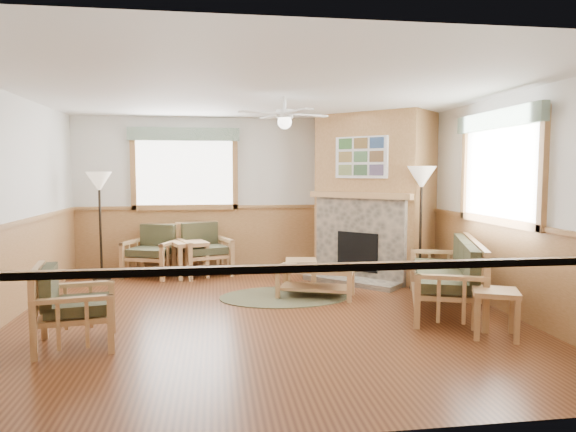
{
  "coord_description": "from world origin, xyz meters",
  "views": [
    {
      "loc": [
        -0.59,
        -6.2,
        1.75
      ],
      "look_at": [
        0.4,
        0.7,
        1.15
      ],
      "focal_mm": 32.0,
      "sensor_mm": 36.0,
      "label": 1
    }
  ],
  "objects": [
    {
      "name": "floor",
      "position": [
        0.0,
        0.0,
        -0.01
      ],
      "size": [
        6.0,
        6.0,
        0.01
      ],
      "primitive_type": "cube",
      "color": "#5A2F19",
      "rests_on": "ground"
    },
    {
      "name": "ceiling",
      "position": [
        0.0,
        0.0,
        2.7
      ],
      "size": [
        6.0,
        6.0,
        0.01
      ],
      "primitive_type": "cube",
      "color": "white",
      "rests_on": "floor"
    },
    {
      "name": "wall_back",
      "position": [
        0.0,
        3.0,
        1.35
      ],
      "size": [
        6.0,
        0.02,
        2.7
      ],
      "primitive_type": "cube",
      "color": "white",
      "rests_on": "floor"
    },
    {
      "name": "wall_front",
      "position": [
        0.0,
        -3.0,
        1.35
      ],
      "size": [
        6.0,
        0.02,
        2.7
      ],
      "primitive_type": "cube",
      "color": "white",
      "rests_on": "floor"
    },
    {
      "name": "wall_left",
      "position": [
        -3.0,
        0.0,
        1.35
      ],
      "size": [
        0.02,
        6.0,
        2.7
      ],
      "primitive_type": "cube",
      "color": "white",
      "rests_on": "floor"
    },
    {
      "name": "wall_right",
      "position": [
        3.0,
        0.0,
        1.35
      ],
      "size": [
        0.02,
        6.0,
        2.7
      ],
      "primitive_type": "cube",
      "color": "white",
      "rests_on": "floor"
    },
    {
      "name": "wainscot",
      "position": [
        0.0,
        0.0,
        0.55
      ],
      "size": [
        6.0,
        6.0,
        1.1
      ],
      "primitive_type": null,
      "color": "#A67543",
      "rests_on": "floor"
    },
    {
      "name": "fireplace",
      "position": [
        2.05,
        2.05,
        1.35
      ],
      "size": [
        3.11,
        3.11,
        2.7
      ],
      "primitive_type": null,
      "rotation": [
        0.0,
        0.0,
        -0.79
      ],
      "color": "#A67543",
      "rests_on": "floor"
    },
    {
      "name": "window_back",
      "position": [
        -1.1,
        2.96,
        2.53
      ],
      "size": [
        1.9,
        0.16,
        1.5
      ],
      "primitive_type": null,
      "color": "white",
      "rests_on": "wall_back"
    },
    {
      "name": "window_right",
      "position": [
        2.96,
        -0.2,
        2.53
      ],
      "size": [
        0.16,
        1.9,
        1.5
      ],
      "primitive_type": null,
      "color": "white",
      "rests_on": "wall_right"
    },
    {
      "name": "ceiling_fan",
      "position": [
        0.3,
        0.3,
        2.66
      ],
      "size": [
        1.59,
        1.59,
        0.36
      ],
      "primitive_type": null,
      "rotation": [
        0.0,
        0.0,
        0.35
      ],
      "color": "white",
      "rests_on": "ceiling"
    },
    {
      "name": "sofa",
      "position": [
        2.3,
        -0.09,
        0.44
      ],
      "size": [
        2.09,
        1.41,
        0.89
      ],
      "primitive_type": null,
      "rotation": [
        0.0,
        0.0,
        -1.93
      ],
      "color": "tan",
      "rests_on": "floor"
    },
    {
      "name": "armchair_back_left",
      "position": [
        -1.65,
        2.55,
        0.43
      ],
      "size": [
        0.99,
        0.99,
        0.86
      ],
      "primitive_type": null,
      "rotation": [
        0.0,
        0.0,
        -0.35
      ],
      "color": "tan",
      "rests_on": "floor"
    },
    {
      "name": "armchair_back_right",
      "position": [
        -0.77,
        2.55,
        0.44
      ],
      "size": [
        1.0,
        1.0,
        0.88
      ],
      "primitive_type": null,
      "rotation": [
        0.0,
        0.0,
        0.34
      ],
      "color": "tan",
      "rests_on": "floor"
    },
    {
      "name": "armchair_left",
      "position": [
        -1.99,
        -0.9,
        0.41
      ],
      "size": [
        0.85,
        0.85,
        0.83
      ],
      "primitive_type": null,
      "rotation": [
        0.0,
        0.0,
        1.74
      ],
      "color": "tan",
      "rests_on": "floor"
    },
    {
      "name": "coffee_table",
      "position": [
        0.8,
        0.76,
        0.21
      ],
      "size": [
        1.18,
        0.87,
        0.42
      ],
      "primitive_type": null,
      "rotation": [
        0.0,
        0.0,
        -0.36
      ],
      "color": "tan",
      "rests_on": "floor"
    },
    {
      "name": "end_table_chairs",
      "position": [
        -1.01,
        2.39,
        0.3
      ],
      "size": [
        0.66,
        0.65,
        0.6
      ],
      "primitive_type": null,
      "rotation": [
        0.0,
        0.0,
        0.32
      ],
      "color": "tan",
      "rests_on": "floor"
    },
    {
      "name": "end_table_sofa",
      "position": [
        2.34,
        -1.24,
        0.25
      ],
      "size": [
        0.59,
        0.58,
        0.51
      ],
      "primitive_type": null,
      "rotation": [
        0.0,
        0.0,
        -0.42
      ],
      "color": "tan",
      "rests_on": "floor"
    },
    {
      "name": "footstool",
      "position": [
        0.71,
        1.46,
        0.2
      ],
      "size": [
        0.54,
        0.54,
        0.41
      ],
      "primitive_type": null,
      "rotation": [
        0.0,
        0.0,
        -0.15
      ],
      "color": "tan",
      "rests_on": "floor"
    },
    {
      "name": "braided_rug",
      "position": [
        0.37,
        0.8,
        0.01
      ],
      "size": [
        1.94,
        1.94,
        0.01
      ],
      "primitive_type": "cylinder",
      "rotation": [
        0.0,
        0.0,
        -0.07
      ],
      "color": "#4A482E",
      "rests_on": "floor"
    },
    {
      "name": "floor_lamp_left",
      "position": [
        -2.41,
        2.31,
        0.88
      ],
      "size": [
        0.42,
        0.42,
        1.77
      ],
      "primitive_type": null,
      "rotation": [
        0.0,
        0.0,
        -0.05
      ],
      "color": "black",
      "rests_on": "floor"
    },
    {
      "name": "floor_lamp_right",
      "position": [
        2.44,
        1.04,
        0.92
      ],
      "size": [
        0.48,
        0.48,
        1.85
      ],
      "primitive_type": null,
      "rotation": [
        0.0,
        0.0,
        0.15
      ],
      "color": "black",
      "rests_on": "floor"
    },
    {
      "name": "book_red",
      "position": [
        0.95,
        0.71,
        0.45
      ],
      "size": [
        0.23,
        0.31,
        0.03
      ],
      "primitive_type": "cube",
      "rotation": [
        0.0,
        0.0,
        -0.03
      ],
      "color": "maroon",
      "rests_on": "coffee_table"
    },
    {
      "name": "book_dark",
      "position": [
        0.65,
        0.83,
        0.45
      ],
      "size": [
        0.24,
        0.3,
        0.03
      ],
      "primitive_type": "cube",
      "rotation": [
        0.0,
        0.0,
        -0.16
      ],
      "color": "black",
      "rests_on": "coffee_table"
    }
  ]
}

